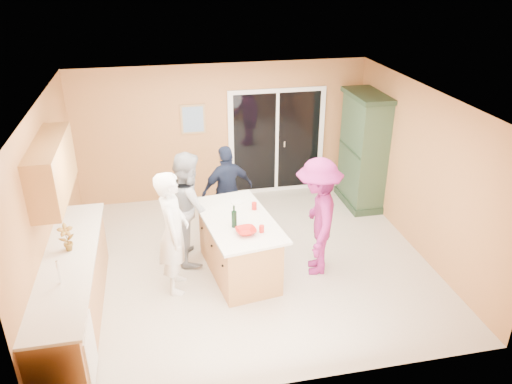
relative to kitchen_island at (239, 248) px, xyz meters
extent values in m
plane|color=beige|center=(0.18, 0.24, -0.43)|extent=(5.50, 5.50, 0.00)
cube|color=silver|center=(0.18, 0.24, 2.17)|extent=(5.50, 5.00, 0.10)
cube|color=#E99860|center=(0.18, 2.74, 0.87)|extent=(5.50, 0.10, 2.60)
cube|color=#E99860|center=(0.18, -2.26, 0.87)|extent=(5.50, 0.10, 2.60)
cube|color=#E99860|center=(-2.57, 0.24, 0.87)|extent=(0.10, 5.00, 2.60)
cube|color=#E99860|center=(2.93, 0.24, 0.87)|extent=(0.10, 5.00, 2.60)
cube|color=#B97B48|center=(-2.27, -0.66, 0.02)|extent=(0.60, 3.00, 0.90)
cube|color=white|center=(-2.26, -1.76, -0.03)|extent=(0.62, 0.60, 0.72)
cube|color=silver|center=(-2.25, -0.66, 0.49)|extent=(0.65, 3.05, 0.04)
cylinder|color=silver|center=(-2.27, -1.16, 0.66)|extent=(0.02, 0.02, 0.30)
cube|color=#B97B48|center=(-2.39, 0.04, 1.44)|extent=(0.35, 1.60, 0.75)
cube|color=white|center=(1.23, 2.71, 0.62)|extent=(1.90, 0.05, 2.10)
cube|color=black|center=(1.23, 2.70, 0.62)|extent=(1.70, 0.03, 1.94)
cube|color=white|center=(1.23, 2.69, 0.62)|extent=(0.06, 0.04, 1.94)
cube|color=silver|center=(1.38, 2.68, 0.57)|extent=(0.02, 0.03, 0.12)
cube|color=#A78253|center=(-0.37, 2.72, 1.17)|extent=(0.46, 0.03, 0.56)
cube|color=teal|center=(-0.37, 2.71, 1.17)|extent=(0.38, 0.02, 0.48)
cube|color=#B97B48|center=(0.00, 0.00, 0.01)|extent=(1.02, 1.65, 0.88)
cube|color=silver|center=(0.00, 0.00, 0.47)|extent=(1.20, 1.87, 0.04)
cube|color=black|center=(0.00, 0.00, -0.38)|extent=(0.93, 1.56, 0.10)
cube|color=#203421|center=(2.67, 1.84, -0.37)|extent=(0.60, 1.13, 0.13)
cube|color=#354F34|center=(2.67, 1.84, 0.64)|extent=(0.53, 1.07, 2.01)
cube|color=#203421|center=(2.67, 1.84, 1.68)|extent=(0.62, 1.17, 0.09)
imported|color=silver|center=(-0.94, -0.19, 0.47)|extent=(0.49, 0.70, 1.81)
imported|color=gray|center=(-0.65, 0.58, 0.45)|extent=(0.73, 0.91, 1.76)
imported|color=#1A213A|center=(0.04, 1.26, 0.35)|extent=(0.99, 0.63, 1.57)
imported|color=#881D67|center=(1.15, -0.16, 0.47)|extent=(0.94, 1.29, 1.80)
imported|color=red|center=(0.03, -0.44, 0.52)|extent=(0.31, 0.31, 0.07)
imported|color=#BC3612|center=(-2.27, -0.44, 0.70)|extent=(0.23, 0.19, 0.38)
cylinder|color=red|center=(0.29, 0.24, 0.54)|extent=(0.08, 0.08, 0.11)
cylinder|color=red|center=(0.25, -0.44, 0.54)|extent=(0.08, 0.08, 0.10)
cylinder|color=black|center=(-0.09, -0.23, 0.61)|extent=(0.08, 0.08, 0.24)
cylinder|color=black|center=(-0.09, -0.23, 0.77)|extent=(0.03, 0.03, 0.09)
cylinder|color=silver|center=(0.07, 0.51, 0.49)|extent=(0.23, 0.23, 0.01)
camera|label=1|loc=(-1.02, -6.23, 3.92)|focal=35.00mm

